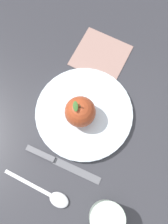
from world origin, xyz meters
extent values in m
plane|color=#2D2D33|center=(0.00, 0.00, 0.00)|extent=(2.40, 2.40, 0.00)
cylinder|color=silver|center=(-0.01, -0.01, 0.01)|extent=(0.25, 0.25, 0.02)
torus|color=silver|center=(-0.01, -0.01, 0.01)|extent=(0.25, 0.25, 0.01)
sphere|color=#9E3D1E|center=(0.01, 0.00, 0.05)|extent=(0.08, 0.08, 0.08)
cylinder|color=#4C3319|center=(0.01, 0.00, 0.10)|extent=(0.00, 0.00, 0.01)
ellipsoid|color=#386628|center=(0.02, 0.00, 0.10)|extent=(0.01, 0.02, 0.01)
cylinder|color=#B2C6B2|center=(-0.03, 0.25, 0.04)|extent=(0.08, 0.08, 0.08)
torus|color=#B2C6B2|center=(-0.03, 0.25, 0.07)|extent=(0.08, 0.08, 0.01)
cylinder|color=gray|center=(-0.03, 0.25, 0.07)|extent=(0.06, 0.06, 0.01)
cube|color=#59595E|center=(0.03, 0.13, 0.00)|extent=(0.12, 0.08, 0.00)
cube|color=#59595E|center=(0.11, 0.08, 0.01)|extent=(0.07, 0.05, 0.01)
ellipsoid|color=silver|center=(0.08, 0.20, 0.01)|extent=(0.06, 0.05, 0.01)
cube|color=silver|center=(0.15, 0.15, 0.00)|extent=(0.11, 0.08, 0.01)
cube|color=gray|center=(-0.07, -0.18, 0.00)|extent=(0.19, 0.19, 0.00)
camera|label=1|loc=(0.02, 0.18, 0.65)|focal=41.33mm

